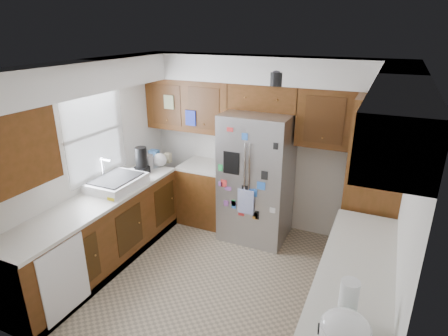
{
  "coord_description": "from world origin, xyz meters",
  "views": [
    {
      "loc": [
        1.56,
        -3.34,
        2.86
      ],
      "look_at": [
        -0.11,
        0.35,
        1.32
      ],
      "focal_mm": 30.0,
      "sensor_mm": 36.0,
      "label": 1
    }
  ],
  "objects_px": {
    "rice_cooker": "(345,334)",
    "pantry": "(374,185)",
    "paper_towel": "(349,299)",
    "fridge": "(257,177)"
  },
  "relations": [
    {
      "from": "rice_cooker",
      "to": "pantry",
      "type": "bearing_deg",
      "value": 89.99
    },
    {
      "from": "pantry",
      "to": "rice_cooker",
      "type": "bearing_deg",
      "value": -90.01
    },
    {
      "from": "pantry",
      "to": "rice_cooker",
      "type": "height_order",
      "value": "pantry"
    },
    {
      "from": "pantry",
      "to": "paper_towel",
      "type": "relative_size",
      "value": 7.22
    },
    {
      "from": "fridge",
      "to": "pantry",
      "type": "bearing_deg",
      "value": -2.06
    },
    {
      "from": "rice_cooker",
      "to": "paper_towel",
      "type": "bearing_deg",
      "value": 93.08
    },
    {
      "from": "pantry",
      "to": "rice_cooker",
      "type": "distance_m",
      "value": 2.53
    },
    {
      "from": "pantry",
      "to": "fridge",
      "type": "relative_size",
      "value": 1.19
    },
    {
      "from": "pantry",
      "to": "fridge",
      "type": "bearing_deg",
      "value": 177.94
    },
    {
      "from": "rice_cooker",
      "to": "paper_towel",
      "type": "height_order",
      "value": "paper_towel"
    }
  ]
}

